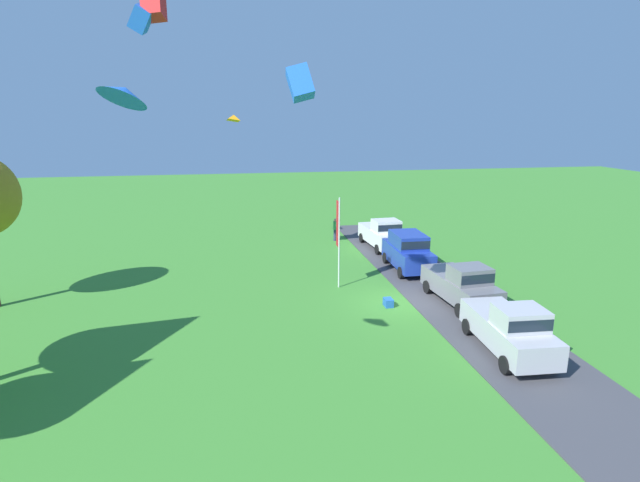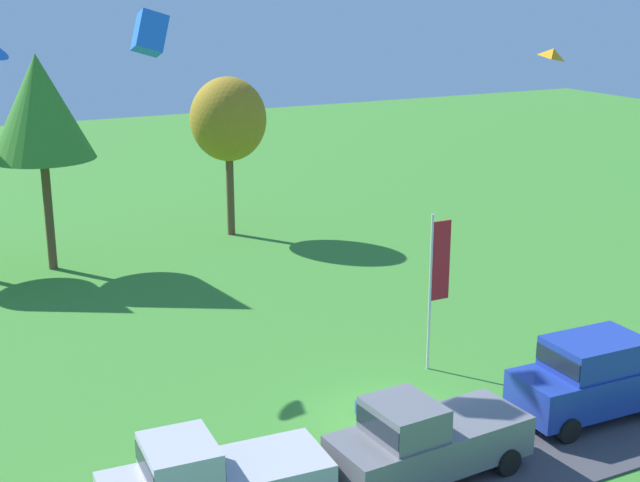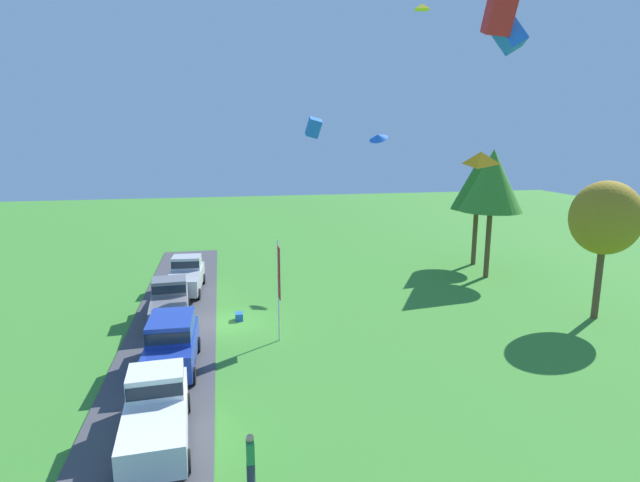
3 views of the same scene
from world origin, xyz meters
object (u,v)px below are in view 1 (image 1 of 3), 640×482
at_px(cooler_box, 388,302).
at_px(kite_diamond_high_right, 234,118).
at_px(car_pickup_near_entrance, 462,284).
at_px(kite_box_mid_center, 141,19).
at_px(kite_box_low_drifter, 300,83).
at_px(flag_banner, 338,230).
at_px(person_on_lawn, 335,229).
at_px(kite_delta_over_trees, 124,93).
at_px(car_pickup_mid_row, 383,234).
at_px(car_suv_by_flagpole, 408,250).
at_px(car_pickup_far_end, 511,329).
at_px(kite_box_near_flag, 153,5).

relative_size(cooler_box, kite_diamond_high_right, 0.67).
distance_m(car_pickup_near_entrance, kite_box_mid_center, 20.67).
height_order(car_pickup_near_entrance, kite_box_mid_center, kite_box_mid_center).
xyz_separation_m(cooler_box, kite_box_low_drifter, (-4.22, 4.91, 10.07)).
bearing_deg(flag_banner, person_on_lawn, -11.17).
bearing_deg(kite_delta_over_trees, car_pickup_mid_row, -35.43).
distance_m(car_suv_by_flagpole, flag_banner, 5.49).
relative_size(car_suv_by_flagpole, cooler_box, 8.28).
bearing_deg(car_pickup_near_entrance, kite_box_mid_center, 67.59).
xyz_separation_m(person_on_lawn, kite_box_low_drifter, (-17.75, 5.09, 9.40)).
xyz_separation_m(car_pickup_near_entrance, person_on_lawn, (14.05, 3.42, -0.23)).
distance_m(person_on_lawn, kite_diamond_high_right, 10.99).
xyz_separation_m(car_pickup_far_end, cooler_box, (5.79, 3.09, -0.91)).
xyz_separation_m(car_pickup_far_end, kite_delta_over_trees, (-2.02, 13.21, 8.64)).
xyz_separation_m(car_suv_by_flagpole, kite_box_near_flag, (0.37, 13.77, 13.25)).
xyz_separation_m(car_pickup_mid_row, kite_delta_over_trees, (-18.44, 13.12, 8.64)).
relative_size(car_pickup_far_end, kite_box_low_drifter, 4.86).
bearing_deg(kite_box_low_drifter, cooler_box, -49.29).
height_order(car_pickup_mid_row, kite_box_mid_center, kite_box_mid_center).
distance_m(car_suv_by_flagpole, cooler_box, 6.28).
relative_size(cooler_box, kite_box_mid_center, 0.49).
bearing_deg(person_on_lawn, car_pickup_mid_row, -135.71).
distance_m(car_pickup_near_entrance, kite_box_near_flag, 20.71).
height_order(car_pickup_far_end, kite_box_mid_center, kite_box_mid_center).
height_order(car_pickup_mid_row, kite_box_near_flag, kite_box_near_flag).
relative_size(car_pickup_near_entrance, person_on_lawn, 2.99).
bearing_deg(person_on_lawn, kite_box_near_flag, 125.06).
distance_m(car_suv_by_flagpole, person_on_lawn, 8.56).
distance_m(kite_box_mid_center, kite_diamond_high_right, 9.07).
bearing_deg(cooler_box, kite_box_low_drifter, 130.71).
bearing_deg(cooler_box, car_suv_by_flagpole, -28.52).
bearing_deg(kite_delta_over_trees, cooler_box, -52.36).
distance_m(car_pickup_near_entrance, person_on_lawn, 14.46).
bearing_deg(person_on_lawn, car_suv_by_flagpole, -161.09).
xyz_separation_m(car_pickup_mid_row, flag_banner, (-7.19, 4.81, 2.05)).
relative_size(car_suv_by_flagpole, kite_box_mid_center, 4.04).
relative_size(car_pickup_near_entrance, flag_banner, 1.02).
distance_m(cooler_box, kite_box_near_flag, 18.88).
xyz_separation_m(flag_banner, kite_delta_over_trees, (-11.25, 8.31, 6.59)).
xyz_separation_m(kite_box_mid_center, kite_delta_over_trees, (-13.49, -1.33, -4.09)).
height_order(car_pickup_near_entrance, car_suv_by_flagpole, car_suv_by_flagpole).
distance_m(car_pickup_mid_row, cooler_box, 11.09).
height_order(flag_banner, kite_box_mid_center, kite_box_mid_center).
relative_size(car_pickup_mid_row, kite_delta_over_trees, 3.86).
bearing_deg(flag_banner, kite_diamond_high_right, 31.37).
relative_size(car_pickup_near_entrance, cooler_box, 9.13).
relative_size(person_on_lawn, kite_diamond_high_right, 2.05).
xyz_separation_m(car_pickup_near_entrance, kite_box_low_drifter, (-3.70, 8.51, 9.17)).
distance_m(car_pickup_mid_row, kite_box_low_drifter, 19.17).
bearing_deg(kite_box_near_flag, car_pickup_far_end, -129.83).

